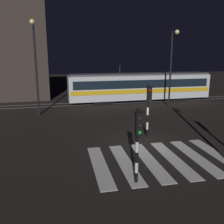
{
  "coord_description": "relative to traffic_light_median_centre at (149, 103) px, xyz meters",
  "views": [
    {
      "loc": [
        -5.2,
        -12.94,
        5.15
      ],
      "look_at": [
        -1.29,
        2.81,
        1.4
      ],
      "focal_mm": 38.9,
      "sensor_mm": 36.0,
      "label": 1
    }
  ],
  "objects": [
    {
      "name": "street_lamp_trackside_right",
      "position": [
        5.9,
        8.44,
        2.52
      ],
      "size": [
        0.44,
        1.21,
        7.59
      ],
      "color": "black",
      "rests_on": "ground"
    },
    {
      "name": "traffic_light_kerb_mid_left",
      "position": [
        -2.68,
        -5.46,
        -0.18
      ],
      "size": [
        0.36,
        0.42,
        3.14
      ],
      "color": "black",
      "rests_on": "ground"
    },
    {
      "name": "tram",
      "position": [
        4.02,
        12.24,
        -0.5
      ],
      "size": [
        16.63,
        2.58,
        4.15
      ],
      "color": "silver",
      "rests_on": "ground"
    },
    {
      "name": "crosswalk_zebra",
      "position": [
        -0.68,
        -3.55,
        -2.24
      ],
      "size": [
        7.22,
        4.97,
        0.02
      ],
      "color": "silver",
      "rests_on": "ground"
    },
    {
      "name": "street_lamp_trackside_left",
      "position": [
        -7.12,
        7.75,
        2.75
      ],
      "size": [
        0.44,
        1.21,
        8.01
      ],
      "color": "black",
      "rests_on": "ground"
    },
    {
      "name": "rail_far",
      "position": [
        -0.68,
        12.96,
        -2.24
      ],
      "size": [
        80.0,
        0.12,
        0.03
      ],
      "primitive_type": "cube",
      "color": "#59595E",
      "rests_on": "ground"
    },
    {
      "name": "ground_plane",
      "position": [
        -0.68,
        -1.13,
        -2.25
      ],
      "size": [
        120.0,
        120.0,
        0.0
      ],
      "primitive_type": "plane",
      "color": "black"
    },
    {
      "name": "rail_near",
      "position": [
        -0.68,
        11.52,
        -2.24
      ],
      "size": [
        80.0,
        0.12,
        0.03
      ],
      "primitive_type": "cube",
      "color": "#59595E",
      "rests_on": "ground"
    },
    {
      "name": "traffic_light_median_centre",
      "position": [
        0.0,
        0.0,
        0.0
      ],
      "size": [
        0.36,
        0.42,
        3.41
      ],
      "color": "black",
      "rests_on": "ground"
    }
  ]
}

